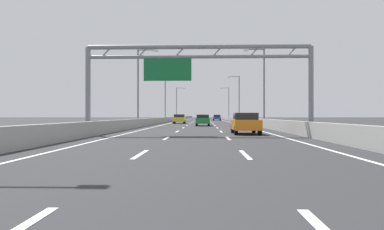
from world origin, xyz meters
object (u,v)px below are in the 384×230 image
(streetlamp_left_distant, at_px, (177,101))
(silver_car, at_px, (202,117))
(orange_car, at_px, (245,123))
(streetlamp_right_distant, at_px, (228,101))
(streetlamp_right_far, at_px, (238,96))
(streetlamp_right_mid, at_px, (262,82))
(streetlamp_left_mid, at_px, (140,82))
(blue_car, at_px, (217,118))
(green_car, at_px, (203,120))
(streetlamp_left_far, at_px, (166,96))
(yellow_car, at_px, (179,119))
(sign_gantry, at_px, (194,66))

(streetlamp_left_distant, height_order, silver_car, streetlamp_left_distant)
(orange_car, height_order, silver_car, orange_car)
(streetlamp_right_distant, bearing_deg, streetlamp_right_far, -90.00)
(streetlamp_right_mid, relative_size, orange_car, 2.26)
(streetlamp_left_mid, xyz_separation_m, blue_car, (11.13, 49.41, -4.65))
(streetlamp_right_distant, xyz_separation_m, green_car, (-7.22, -63.02, -4.66))
(blue_car, bearing_deg, streetlamp_left_mid, -102.69)
(streetlamp_left_far, distance_m, green_car, 31.91)
(streetlamp_right_far, relative_size, green_car, 2.07)
(streetlamp_right_far, relative_size, silver_car, 2.16)
(streetlamp_left_distant, bearing_deg, green_car, -83.03)
(streetlamp_right_mid, relative_size, yellow_car, 2.26)
(streetlamp_left_distant, relative_size, green_car, 2.07)
(green_car, height_order, silver_car, silver_car)
(yellow_car, bearing_deg, streetlamp_left_distant, 94.42)
(streetlamp_left_far, xyz_separation_m, streetlamp_right_distant, (14.93, 32.42, 0.00))
(streetlamp_left_mid, bearing_deg, silver_car, 85.40)
(blue_car, bearing_deg, streetlamp_left_distant, 125.81)
(streetlamp_right_far, xyz_separation_m, yellow_car, (-11.06, -17.60, -4.63))
(sign_gantry, height_order, blue_car, sign_gantry)
(orange_car, xyz_separation_m, green_car, (-3.14, 20.52, -0.04))
(streetlamp_left_distant, bearing_deg, yellow_car, -85.58)
(streetlamp_left_far, relative_size, silver_car, 2.16)
(sign_gantry, height_order, streetlamp_right_distant, streetlamp_right_distant)
(silver_car, bearing_deg, blue_car, -84.73)
(streetlamp_left_far, distance_m, streetlamp_right_distant, 35.69)
(streetlamp_left_distant, bearing_deg, streetlamp_right_distant, 0.00)
(streetlamp_left_mid, bearing_deg, sign_gantry, -69.60)
(streetlamp_right_mid, bearing_deg, streetlamp_left_far, 114.73)
(streetlamp_left_mid, xyz_separation_m, green_car, (7.71, 1.81, -4.66))
(sign_gantry, relative_size, orange_car, 3.84)
(streetlamp_left_mid, relative_size, yellow_car, 2.26)
(yellow_car, xyz_separation_m, silver_car, (3.43, 76.02, -0.02))
(streetlamp_right_mid, relative_size, streetlamp_left_far, 1.00)
(streetlamp_right_mid, height_order, green_car, streetlamp_right_mid)
(streetlamp_right_far, height_order, blue_car, streetlamp_right_far)
(streetlamp_left_far, relative_size, blue_car, 2.16)
(sign_gantry, height_order, green_car, sign_gantry)
(streetlamp_left_far, bearing_deg, streetlamp_right_distant, 65.27)
(streetlamp_right_mid, bearing_deg, silver_car, 94.80)
(streetlamp_right_mid, distance_m, streetlamp_right_distant, 64.83)
(yellow_car, bearing_deg, streetlamp_right_far, 57.85)
(blue_car, bearing_deg, sign_gantry, -93.29)
(streetlamp_left_distant, xyz_separation_m, orange_car, (10.85, -83.54, -4.62))
(sign_gantry, distance_m, streetlamp_left_mid, 20.59)
(streetlamp_right_mid, distance_m, streetlamp_right_far, 32.42)
(streetlamp_right_mid, distance_m, orange_car, 19.70)
(streetlamp_left_far, xyz_separation_m, streetlamp_left_distant, (0.00, 32.42, 0.00))
(sign_gantry, bearing_deg, streetlamp_right_mid, 68.11)
(streetlamp_left_distant, xyz_separation_m, silver_car, (7.30, 26.00, -4.65))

